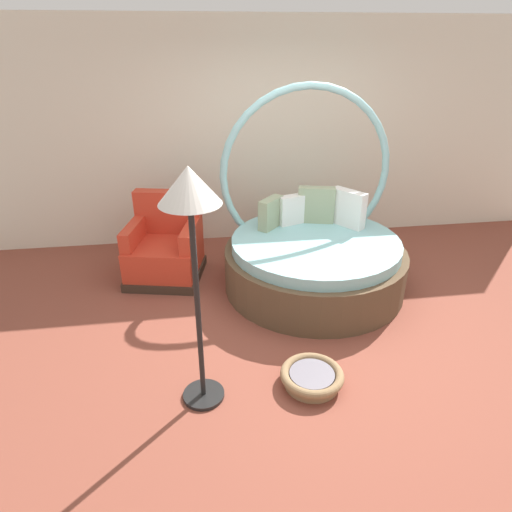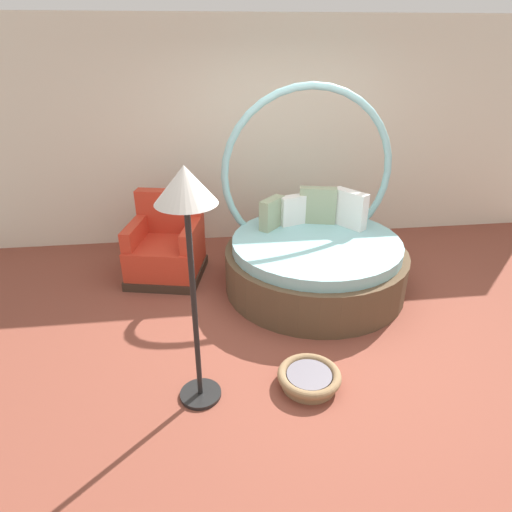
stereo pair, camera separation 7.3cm
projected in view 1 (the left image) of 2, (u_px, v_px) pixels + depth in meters
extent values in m
cube|color=brown|center=(310.00, 332.00, 4.16)|extent=(8.00, 8.00, 0.02)
cube|color=silver|center=(270.00, 135.00, 5.63)|extent=(8.00, 0.12, 2.76)
cylinder|color=brown|center=(314.00, 268.00, 4.82)|extent=(1.95, 1.95, 0.46)
cylinder|color=#8CC6CC|center=(315.00, 244.00, 4.69)|extent=(1.80, 1.80, 0.12)
torus|color=#8CC6CC|center=(306.00, 174.00, 4.89)|extent=(1.93, 0.08, 1.93)
cube|color=white|center=(348.00, 208.00, 4.91)|extent=(0.34, 0.40, 0.41)
cube|color=#93A37F|center=(316.00, 205.00, 5.00)|extent=(0.43, 0.22, 0.41)
cube|color=white|center=(292.00, 210.00, 4.98)|extent=(0.35, 0.22, 0.33)
cube|color=#93A37F|center=(271.00, 213.00, 4.87)|extent=(0.32, 0.33, 0.34)
cube|color=#38281E|center=(167.00, 273.00, 5.08)|extent=(0.95, 0.95, 0.10)
cube|color=red|center=(165.00, 256.00, 4.98)|extent=(0.91, 0.91, 0.34)
cube|color=red|center=(168.00, 212.00, 5.07)|extent=(0.78, 0.32, 0.50)
cube|color=red|center=(134.00, 233.00, 4.88)|extent=(0.27, 0.69, 0.22)
cube|color=red|center=(191.00, 234.00, 4.84)|extent=(0.27, 0.69, 0.22)
cylinder|color=#8E704C|center=(312.00, 381.00, 3.52)|extent=(0.44, 0.44, 0.06)
torus|color=#8E704C|center=(312.00, 375.00, 3.49)|extent=(0.51, 0.51, 0.07)
cylinder|color=slate|center=(312.00, 376.00, 3.49)|extent=(0.36, 0.36, 0.05)
cylinder|color=black|center=(204.00, 395.00, 3.40)|extent=(0.32, 0.32, 0.03)
cylinder|color=black|center=(198.00, 309.00, 3.05)|extent=(0.04, 0.04, 1.55)
cone|color=silver|center=(189.00, 185.00, 2.65)|extent=(0.40, 0.40, 0.24)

